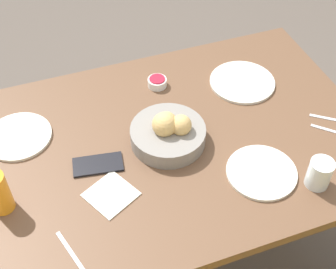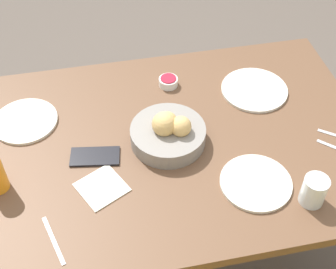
{
  "view_description": "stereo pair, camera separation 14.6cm",
  "coord_description": "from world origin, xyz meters",
  "px_view_note": "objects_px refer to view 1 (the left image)",
  "views": [
    {
      "loc": [
        0.28,
        0.94,
        1.79
      ],
      "look_at": [
        -0.06,
        0.0,
        0.73
      ],
      "focal_mm": 50.0,
      "sensor_mm": 36.0,
      "label": 1
    },
    {
      "loc": [
        0.14,
        0.98,
        1.79
      ],
      "look_at": [
        -0.06,
        0.0,
        0.73
      ],
      "focal_mm": 50.0,
      "sensor_mm": 36.0,
      "label": 2
    }
  ],
  "objects_px": {
    "water_tumbler": "(319,173)",
    "jam_bowl_berry": "(157,82)",
    "plate_near_left": "(242,82)",
    "plate_near_right": "(18,136)",
    "plate_far_center": "(261,172)",
    "spoon_coffee": "(328,119)",
    "bread_basket": "(168,132)",
    "cell_phone": "(98,164)",
    "knife_silver": "(336,132)",
    "napkin": "(111,194)",
    "fork_silver": "(72,254)"
  },
  "relations": [
    {
      "from": "bread_basket",
      "to": "water_tumbler",
      "type": "distance_m",
      "value": 0.46
    },
    {
      "from": "jam_bowl_berry",
      "to": "water_tumbler",
      "type": "bearing_deg",
      "value": 117.28
    },
    {
      "from": "knife_silver",
      "to": "cell_phone",
      "type": "distance_m",
      "value": 0.77
    },
    {
      "from": "plate_near_left",
      "to": "napkin",
      "type": "height_order",
      "value": "plate_near_left"
    },
    {
      "from": "plate_near_left",
      "to": "jam_bowl_berry",
      "type": "distance_m",
      "value": 0.3
    },
    {
      "from": "bread_basket",
      "to": "plate_far_center",
      "type": "height_order",
      "value": "bread_basket"
    },
    {
      "from": "jam_bowl_berry",
      "to": "fork_silver",
      "type": "height_order",
      "value": "jam_bowl_berry"
    },
    {
      "from": "plate_near_left",
      "to": "water_tumbler",
      "type": "height_order",
      "value": "water_tumbler"
    },
    {
      "from": "bread_basket",
      "to": "knife_silver",
      "type": "height_order",
      "value": "bread_basket"
    },
    {
      "from": "water_tumbler",
      "to": "bread_basket",
      "type": "bearing_deg",
      "value": -41.18
    },
    {
      "from": "bread_basket",
      "to": "cell_phone",
      "type": "relative_size",
      "value": 1.48
    },
    {
      "from": "plate_near_right",
      "to": "water_tumbler",
      "type": "xyz_separation_m",
      "value": [
        -0.79,
        0.48,
        0.04
      ]
    },
    {
      "from": "knife_silver",
      "to": "spoon_coffee",
      "type": "bearing_deg",
      "value": -100.55
    },
    {
      "from": "jam_bowl_berry",
      "to": "plate_near_left",
      "type": "bearing_deg",
      "value": 162.67
    },
    {
      "from": "plate_near_left",
      "to": "napkin",
      "type": "bearing_deg",
      "value": 29.02
    },
    {
      "from": "plate_near_right",
      "to": "water_tumbler",
      "type": "height_order",
      "value": "water_tumbler"
    },
    {
      "from": "plate_far_center",
      "to": "spoon_coffee",
      "type": "distance_m",
      "value": 0.34
    },
    {
      "from": "bread_basket",
      "to": "fork_silver",
      "type": "distance_m",
      "value": 0.47
    },
    {
      "from": "bread_basket",
      "to": "water_tumbler",
      "type": "height_order",
      "value": "bread_basket"
    },
    {
      "from": "napkin",
      "to": "plate_near_right",
      "type": "bearing_deg",
      "value": -55.6
    },
    {
      "from": "plate_near_left",
      "to": "jam_bowl_berry",
      "type": "bearing_deg",
      "value": -17.33
    },
    {
      "from": "fork_silver",
      "to": "napkin",
      "type": "xyz_separation_m",
      "value": [
        -0.14,
        -0.15,
        0.0
      ]
    },
    {
      "from": "spoon_coffee",
      "to": "cell_phone",
      "type": "bearing_deg",
      "value": -4.81
    },
    {
      "from": "knife_silver",
      "to": "jam_bowl_berry",
      "type": "bearing_deg",
      "value": -41.6
    },
    {
      "from": "water_tumbler",
      "to": "cell_phone",
      "type": "distance_m",
      "value": 0.65
    },
    {
      "from": "bread_basket",
      "to": "plate_far_center",
      "type": "xyz_separation_m",
      "value": [
        -0.22,
        0.22,
        -0.03
      ]
    },
    {
      "from": "plate_near_left",
      "to": "plate_far_center",
      "type": "bearing_deg",
      "value": 71.8
    },
    {
      "from": "plate_far_center",
      "to": "cell_phone",
      "type": "distance_m",
      "value": 0.49
    },
    {
      "from": "bread_basket",
      "to": "jam_bowl_berry",
      "type": "height_order",
      "value": "bread_basket"
    },
    {
      "from": "plate_near_left",
      "to": "spoon_coffee",
      "type": "relative_size",
      "value": 2.25
    },
    {
      "from": "plate_far_center",
      "to": "spoon_coffee",
      "type": "xyz_separation_m",
      "value": [
        -0.32,
        -0.13,
        -0.0
      ]
    },
    {
      "from": "water_tumbler",
      "to": "napkin",
      "type": "xyz_separation_m",
      "value": [
        0.57,
        -0.16,
        -0.04
      ]
    },
    {
      "from": "plate_far_center",
      "to": "knife_silver",
      "type": "relative_size",
      "value": 1.69
    },
    {
      "from": "plate_far_center",
      "to": "fork_silver",
      "type": "distance_m",
      "value": 0.59
    },
    {
      "from": "water_tumbler",
      "to": "jam_bowl_berry",
      "type": "xyz_separation_m",
      "value": [
        0.29,
        -0.57,
        -0.03
      ]
    },
    {
      "from": "cell_phone",
      "to": "fork_silver",
      "type": "bearing_deg",
      "value": 63.23
    },
    {
      "from": "plate_near_right",
      "to": "spoon_coffee",
      "type": "bearing_deg",
      "value": 164.91
    },
    {
      "from": "plate_near_right",
      "to": "fork_silver",
      "type": "height_order",
      "value": "plate_near_right"
    },
    {
      "from": "bread_basket",
      "to": "spoon_coffee",
      "type": "distance_m",
      "value": 0.54
    },
    {
      "from": "knife_silver",
      "to": "cell_phone",
      "type": "height_order",
      "value": "cell_phone"
    },
    {
      "from": "plate_near_left",
      "to": "plate_near_right",
      "type": "height_order",
      "value": "same"
    },
    {
      "from": "plate_near_left",
      "to": "bread_basket",
      "type": "bearing_deg",
      "value": 26.9
    },
    {
      "from": "plate_near_right",
      "to": "spoon_coffee",
      "type": "relative_size",
      "value": 2.04
    },
    {
      "from": "bread_basket",
      "to": "cell_phone",
      "type": "distance_m",
      "value": 0.24
    },
    {
      "from": "plate_far_center",
      "to": "water_tumbler",
      "type": "distance_m",
      "value": 0.16
    },
    {
      "from": "bread_basket",
      "to": "plate_near_left",
      "type": "distance_m",
      "value": 0.39
    },
    {
      "from": "plate_near_left",
      "to": "cell_phone",
      "type": "distance_m",
      "value": 0.61
    },
    {
      "from": "plate_near_right",
      "to": "napkin",
      "type": "bearing_deg",
      "value": 124.4
    },
    {
      "from": "plate_near_right",
      "to": "knife_silver",
      "type": "relative_size",
      "value": 1.69
    },
    {
      "from": "plate_far_center",
      "to": "jam_bowl_berry",
      "type": "height_order",
      "value": "jam_bowl_berry"
    }
  ]
}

